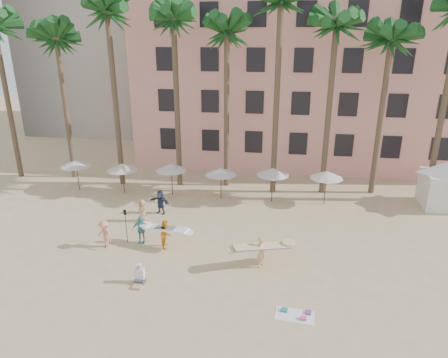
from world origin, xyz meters
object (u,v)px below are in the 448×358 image
pink_hotel (320,79)px  cabana (446,180)px  carrier_yellow (262,250)px  carrier_white (166,233)px

pink_hotel → cabana: size_ratio=7.55×
pink_hotel → carrier_yellow: bearing=-100.4°
cabana → carrier_yellow: size_ratio=1.43×
cabana → pink_hotel: bearing=124.7°
pink_hotel → carrier_white: 24.87m
cabana → carrier_yellow: 16.63m
pink_hotel → carrier_yellow: pink_hotel is taller
cabana → carrier_white: (-18.80, -9.02, -1.12)m
cabana → carrier_white: bearing=-154.4°
cabana → carrier_white: size_ratio=1.57×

